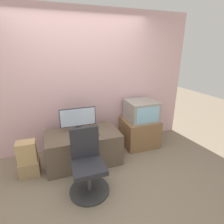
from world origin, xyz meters
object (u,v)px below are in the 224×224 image
at_px(main_monitor, 78,119).
at_px(mouse, 99,134).
at_px(office_chair, 88,167).
at_px(cardboard_box_lower, 30,168).
at_px(crt_tv, 141,111).
at_px(keyboard, 84,136).

relative_size(main_monitor, mouse, 10.78).
bearing_deg(office_chair, cardboard_box_lower, 144.07).
height_order(crt_tv, cardboard_box_lower, crt_tv).
height_order(main_monitor, office_chair, main_monitor).
relative_size(crt_tv, cardboard_box_lower, 1.90).
xyz_separation_m(mouse, crt_tv, (0.99, 0.40, 0.18)).
height_order(main_monitor, mouse, main_monitor).
bearing_deg(office_chair, main_monitor, 88.81).
bearing_deg(mouse, office_chair, -119.84).
xyz_separation_m(keyboard, office_chair, (-0.06, -0.54, -0.20)).
bearing_deg(cardboard_box_lower, main_monitor, 15.18).
relative_size(keyboard, crt_tv, 0.63).
distance_m(main_monitor, cardboard_box_lower, 1.08).
relative_size(mouse, office_chair, 0.06).
bearing_deg(main_monitor, crt_tv, 4.29).
height_order(mouse, crt_tv, crt_tv).
bearing_deg(office_chair, crt_tv, 35.51).
distance_m(keyboard, crt_tv, 1.30).
bearing_deg(main_monitor, mouse, -47.03).
height_order(office_chair, cardboard_box_lower, office_chair).
bearing_deg(cardboard_box_lower, keyboard, -3.36).
distance_m(crt_tv, cardboard_box_lower, 2.22).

